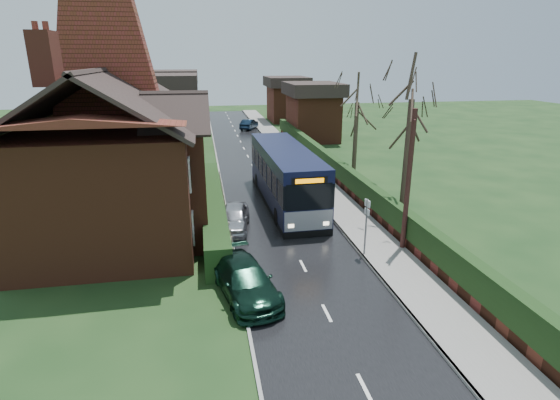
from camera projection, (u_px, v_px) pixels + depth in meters
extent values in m
plane|color=#2C491F|center=(294.00, 249.00, 22.18)|extent=(140.00, 140.00, 0.00)
cube|color=black|center=(266.00, 192.00, 31.53)|extent=(6.00, 100.00, 0.02)
cube|color=slate|center=(322.00, 188.00, 32.22)|extent=(2.50, 100.00, 0.14)
cube|color=gray|center=(307.00, 189.00, 32.02)|extent=(0.12, 100.00, 0.14)
cube|color=gray|center=(223.00, 193.00, 31.01)|extent=(0.12, 100.00, 0.10)
cube|color=#1A3113|center=(213.00, 207.00, 25.95)|extent=(1.20, 16.00, 1.60)
cube|color=brown|center=(343.00, 184.00, 32.41)|extent=(0.30, 50.00, 0.60)
cube|color=#1A3113|center=(343.00, 172.00, 32.13)|extent=(0.60, 50.00, 1.20)
cube|color=brown|center=(119.00, 175.00, 24.41)|extent=(8.00, 14.00, 6.00)
cube|color=brown|center=(181.00, 187.00, 22.19)|extent=(2.50, 4.00, 6.00)
cube|color=brown|center=(46.00, 59.00, 18.02)|extent=(0.90, 1.40, 2.20)
cube|color=brown|center=(136.00, 58.00, 26.39)|extent=(0.90, 1.40, 2.20)
cube|color=silver|center=(193.00, 226.00, 20.85)|extent=(0.08, 1.20, 1.60)
cube|color=black|center=(194.00, 226.00, 20.86)|extent=(0.03, 0.95, 1.35)
cube|color=silver|center=(190.00, 173.00, 20.04)|extent=(0.08, 1.20, 1.60)
cube|color=black|center=(190.00, 173.00, 20.05)|extent=(0.03, 0.95, 1.35)
cube|color=silver|center=(194.00, 200.00, 24.59)|extent=(0.08, 1.20, 1.60)
cube|color=black|center=(195.00, 200.00, 24.60)|extent=(0.03, 0.95, 1.35)
cube|color=silver|center=(191.00, 155.00, 23.78)|extent=(0.08, 1.20, 1.60)
cube|color=black|center=(192.00, 155.00, 23.79)|extent=(0.03, 0.95, 1.35)
cube|color=silver|center=(195.00, 181.00, 28.33)|extent=(0.08, 1.20, 1.60)
cube|color=black|center=(195.00, 181.00, 28.34)|extent=(0.03, 0.95, 1.35)
cube|color=silver|center=(192.00, 142.00, 27.52)|extent=(0.08, 1.20, 1.60)
cube|color=black|center=(192.00, 142.00, 27.53)|extent=(0.03, 0.95, 1.35)
cube|color=silver|center=(195.00, 172.00, 30.67)|extent=(0.08, 1.20, 1.60)
cube|color=black|center=(195.00, 172.00, 30.68)|extent=(0.03, 0.95, 1.35)
cube|color=silver|center=(192.00, 135.00, 29.86)|extent=(0.08, 1.20, 1.60)
cube|color=black|center=(193.00, 135.00, 29.87)|extent=(0.03, 0.95, 1.35)
cube|color=black|center=(285.00, 188.00, 28.83)|extent=(2.98, 12.19, 1.26)
cube|color=black|center=(285.00, 169.00, 28.43)|extent=(3.00, 12.19, 1.32)
cube|color=black|center=(285.00, 154.00, 28.11)|extent=(2.98, 12.19, 0.73)
cube|color=black|center=(285.00, 200.00, 29.09)|extent=(2.98, 12.19, 0.39)
cube|color=gray|center=(308.00, 220.00, 23.23)|extent=(2.65, 0.17, 1.10)
cube|color=black|center=(309.00, 197.00, 22.79)|extent=(2.48, 0.13, 1.44)
cube|color=black|center=(310.00, 181.00, 22.51)|extent=(1.93, 0.12, 0.39)
cube|color=#FF8C00|center=(310.00, 181.00, 22.47)|extent=(1.52, 0.07, 0.24)
cube|color=black|center=(308.00, 234.00, 23.45)|extent=(2.71, 0.19, 0.33)
cube|color=#FFF2CC|center=(291.00, 226.00, 23.06)|extent=(0.31, 0.06, 0.20)
cube|color=#FFF2CC|center=(326.00, 223.00, 23.42)|extent=(0.31, 0.06, 0.20)
cylinder|color=black|center=(278.00, 216.00, 25.13)|extent=(0.33, 1.07, 1.06)
cylinder|color=black|center=(320.00, 214.00, 25.59)|extent=(0.33, 1.07, 1.06)
cylinder|color=black|center=(258.00, 181.00, 32.38)|extent=(0.33, 1.07, 1.06)
cylinder|color=black|center=(291.00, 179.00, 32.84)|extent=(0.33, 1.07, 1.06)
imported|color=silver|center=(234.00, 218.00, 24.46)|extent=(2.27, 4.26, 1.38)
imported|color=black|center=(245.00, 280.00, 17.60)|extent=(2.90, 5.13, 1.40)
imported|color=#101E30|center=(249.00, 124.00, 58.72)|extent=(2.95, 4.31, 1.34)
cylinder|color=slate|center=(366.00, 228.00, 20.93)|extent=(0.08, 0.08, 2.92)
cube|color=white|center=(367.00, 203.00, 20.54)|extent=(0.13, 0.44, 0.33)
cube|color=white|center=(367.00, 212.00, 20.67)|extent=(0.12, 0.40, 0.29)
cylinder|color=black|center=(408.00, 183.00, 21.01)|extent=(0.24, 0.24, 7.04)
cube|color=black|center=(414.00, 119.00, 20.06)|extent=(0.45, 0.86, 0.08)
cylinder|color=#35281F|center=(406.00, 161.00, 25.32)|extent=(0.34, 0.34, 7.05)
cylinder|color=#382D21|center=(355.00, 143.00, 33.25)|extent=(0.33, 0.33, 6.09)
cylinder|color=#362B20|center=(146.00, 151.00, 29.88)|extent=(0.29, 0.29, 6.23)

